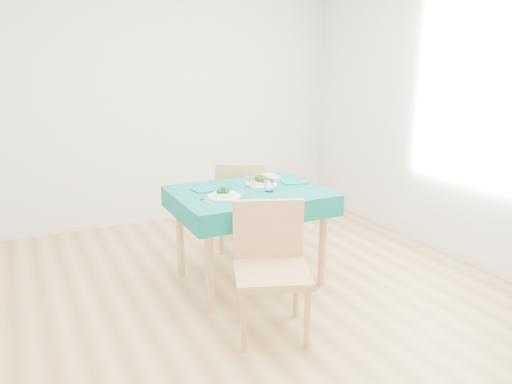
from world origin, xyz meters
name	(u,v)px	position (x,y,z in m)	size (l,w,h in m)	color
room_shell	(256,120)	(0.00, 0.00, 1.35)	(4.02, 4.52, 2.73)	#9D7841
table	(250,237)	(0.13, 0.37, 0.38)	(1.15, 0.87, 0.76)	#085D57
chair_near	(272,249)	(-0.09, -0.41, 0.59)	(0.47, 0.51, 1.17)	tan
chair_far	(241,191)	(0.38, 1.08, 0.56)	(0.44, 0.49, 1.11)	tan
bowl_near	(224,192)	(-0.13, 0.28, 0.80)	(0.25, 0.25, 0.07)	white
bowl_far	(262,181)	(0.28, 0.47, 0.80)	(0.24, 0.24, 0.07)	white
fork_near	(208,202)	(-0.28, 0.19, 0.76)	(0.03, 0.19, 0.00)	silver
knife_near	(246,195)	(0.05, 0.26, 0.76)	(0.02, 0.21, 0.00)	silver
fork_far	(257,185)	(0.25, 0.48, 0.76)	(0.03, 0.19, 0.00)	silver
knife_far	(292,184)	(0.52, 0.39, 0.76)	(0.02, 0.23, 0.00)	silver
napkin_near	(207,190)	(-0.17, 0.52, 0.76)	(0.21, 0.15, 0.01)	#0C6660
napkin_far	(295,182)	(0.56, 0.42, 0.76)	(0.21, 0.15, 0.01)	#0C6660
tumbler_center	(250,181)	(0.18, 0.48, 0.80)	(0.07, 0.07, 0.09)	white
tumbler_side	(269,185)	(0.25, 0.27, 0.81)	(0.07, 0.07, 0.10)	white
side_plate	(269,177)	(0.47, 0.69, 0.76)	(0.18, 0.18, 0.01)	#BCCC63
bread_slice	(269,175)	(0.47, 0.69, 0.78)	(0.11, 0.11, 0.02)	beige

